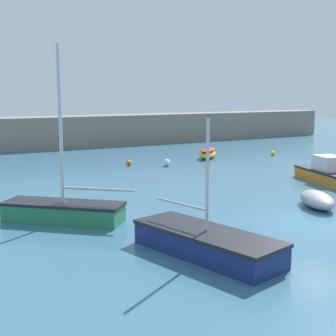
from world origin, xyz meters
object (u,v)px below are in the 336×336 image
Objects in this scene: rowboat_blue_near at (317,200)px; motorboat_with_cabin at (331,174)px; sailboat_twin_hulled at (206,242)px; mooring_buoy_white at (167,163)px; rowboat_with_red_cover at (208,153)px; mooring_buoy_orange at (129,163)px; mooring_buoy_yellow at (273,153)px; sailboat_tall_mast at (64,210)px.

rowboat_blue_near is 0.53× the size of motorboat_with_cabin.
sailboat_twin_hulled is 18.34m from mooring_buoy_white.
motorboat_with_cabin reaches higher than rowboat_with_red_cover.
mooring_buoy_white is at bearing -35.78° from mooring_buoy_orange.
motorboat_with_cabin is at bearing -57.19° from mooring_buoy_orange.
rowboat_with_red_cover is 8.25× the size of mooring_buoy_yellow.
sailboat_twin_hulled reaches higher than motorboat_with_cabin.
motorboat_with_cabin is 13.88m from mooring_buoy_orange.
rowboat_blue_near reaches higher than mooring_buoy_orange.
rowboat_with_red_cover is at bearing -99.27° from sailboat_tall_mast.
sailboat_tall_mast reaches higher than mooring_buoy_white.
sailboat_tall_mast is at bearing -74.41° from motorboat_with_cabin.
mooring_buoy_white is at bearing 158.73° from rowboat_with_red_cover.
mooring_buoy_yellow is at bearing -110.24° from sailboat_tall_mast.
sailboat_twin_hulled is at bearing -106.63° from mooring_buoy_orange.
mooring_buoy_yellow is at bearing -56.12° from rowboat_with_red_cover.
rowboat_blue_near is at bearing -39.65° from motorboat_with_cabin.
motorboat_with_cabin reaches higher than mooring_buoy_white.
rowboat_with_red_cover reaches higher than mooring_buoy_yellow.
mooring_buoy_yellow is (18.10, 17.38, -0.25)m from sailboat_twin_hulled.
sailboat_twin_hulled is at bearing -49.21° from motorboat_with_cabin.
mooring_buoy_orange is at bearing 176.05° from mooring_buoy_yellow.
motorboat_with_cabin reaches higher than rowboat_blue_near.
mooring_buoy_yellow is (20.97, 11.27, -0.30)m from sailboat_tall_mast.
rowboat_blue_near is at bearing -149.73° from rowboat_with_red_cover.
motorboat_with_cabin is (12.97, 6.59, 0.09)m from sailboat_twin_hulled.
rowboat_with_red_cover is at bearing -163.72° from motorboat_with_cabin.
motorboat_with_cabin is at bearing -136.75° from sailboat_tall_mast.
mooring_buoy_white is (-0.25, 13.79, -0.11)m from rowboat_blue_near.
rowboat_blue_near is 8.57× the size of mooring_buoy_yellow.
mooring_buoy_orange is at bearing -82.91° from sailboat_tall_mast.
sailboat_tall_mast is (-10.80, 3.25, 0.12)m from rowboat_blue_near.
sailboat_twin_hulled is (-7.93, -2.86, 0.07)m from rowboat_blue_near.
rowboat_with_red_cover is at bearing 132.15° from sailboat_twin_hulled.
sailboat_twin_hulled is 19.05m from mooring_buoy_orange.
sailboat_tall_mast is 6.75m from sailboat_twin_hulled.
mooring_buoy_white is at bearing 27.28° from rowboat_blue_near.
rowboat_blue_near is 17.73m from mooring_buoy_yellow.
motorboat_with_cabin is at bearing -131.26° from rowboat_with_red_cover.
rowboat_blue_near is 15.59m from mooring_buoy_orange.
mooring_buoy_orange is at bearing -133.33° from motorboat_with_cabin.
sailboat_tall_mast is 14.73m from mooring_buoy_orange.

